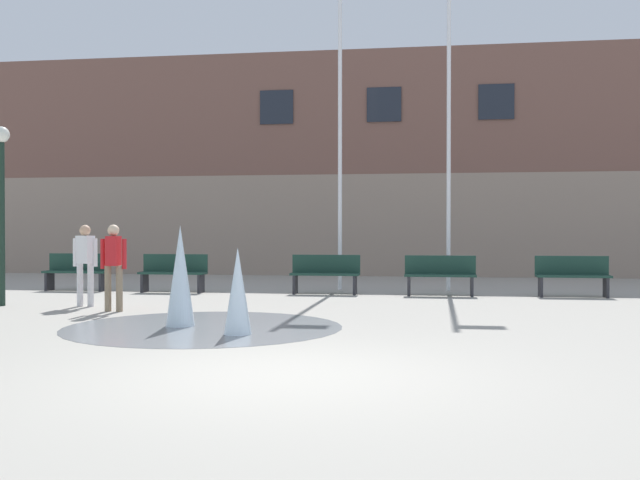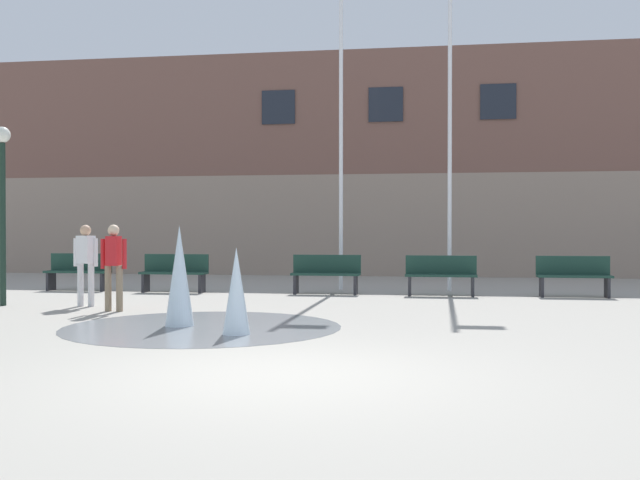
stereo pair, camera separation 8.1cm
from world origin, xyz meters
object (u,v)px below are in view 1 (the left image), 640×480
(park_bench_under_right_flagpole, at_px, (440,275))
(park_bench_near_trashcan, at_px, (573,275))
(flagpole_right, at_px, (450,117))
(lamp_post_left_lane, at_px, (2,187))
(park_bench_far_left, at_px, (77,271))
(adult_near_bench, at_px, (114,260))
(park_bench_center, at_px, (325,273))
(park_bench_left_of_flagpoles, at_px, (174,272))
(flagpole_left, at_px, (341,112))
(teen_by_trashcan, at_px, (85,259))

(park_bench_under_right_flagpole, bearing_deg, park_bench_near_trashcan, 3.32)
(flagpole_right, height_order, lamp_post_left_lane, flagpole_right)
(park_bench_far_left, bearing_deg, adult_near_bench, -56.41)
(park_bench_center, relative_size, adult_near_bench, 1.01)
(park_bench_far_left, bearing_deg, park_bench_near_trashcan, 0.19)
(adult_near_bench, height_order, flagpole_right, flagpole_right)
(park_bench_near_trashcan, bearing_deg, lamp_post_left_lane, -162.05)
(park_bench_left_of_flagpoles, relative_size, adult_near_bench, 1.01)
(adult_near_bench, bearing_deg, flagpole_right, 126.09)
(park_bench_far_left, relative_size, adult_near_bench, 1.01)
(park_bench_left_of_flagpoles, height_order, park_bench_under_right_flagpole, same)
(park_bench_far_left, height_order, park_bench_left_of_flagpoles, same)
(park_bench_near_trashcan, height_order, flagpole_right, flagpole_right)
(adult_near_bench, height_order, lamp_post_left_lane, lamp_post_left_lane)
(flagpole_left, relative_size, lamp_post_left_lane, 2.38)
(park_bench_center, height_order, flagpole_right, flagpole_right)
(flagpole_left, bearing_deg, teen_by_trashcan, -132.26)
(park_bench_left_of_flagpoles, height_order, flagpole_left, flagpole_left)
(lamp_post_left_lane, bearing_deg, park_bench_center, 31.53)
(park_bench_under_right_flagpole, height_order, adult_near_bench, adult_near_bench)
(park_bench_under_right_flagpole, distance_m, flagpole_left, 4.88)
(park_bench_left_of_flagpoles, relative_size, park_bench_center, 1.00)
(park_bench_center, xyz_separation_m, flagpole_left, (0.20, 1.38, 3.97))
(adult_near_bench, distance_m, flagpole_left, 7.51)
(teen_by_trashcan, distance_m, flagpole_left, 7.46)
(flagpole_left, xyz_separation_m, flagpole_right, (2.68, 0.00, -0.20))
(park_bench_left_of_flagpoles, bearing_deg, park_bench_under_right_flagpole, 0.04)
(flagpole_right, bearing_deg, adult_near_bench, -137.66)
(park_bench_far_left, distance_m, park_bench_under_right_flagpole, 8.80)
(teen_by_trashcan, xyz_separation_m, flagpole_right, (7.11, 4.87, 3.32))
(flagpole_right, xyz_separation_m, lamp_post_left_lane, (-8.78, -5.00, -1.92))
(park_bench_near_trashcan, relative_size, flagpole_left, 0.19)
(park_bench_left_of_flagpoles, relative_size, flagpole_left, 0.19)
(park_bench_under_right_flagpole, height_order, teen_by_trashcan, teen_by_trashcan)
(park_bench_under_right_flagpole, xyz_separation_m, adult_near_bench, (-5.94, -4.18, 0.45))
(flagpole_right, relative_size, lamp_post_left_lane, 2.27)
(park_bench_near_trashcan, bearing_deg, flagpole_right, 154.25)
(park_bench_far_left, xyz_separation_m, adult_near_bench, (2.86, -4.31, 0.45))
(park_bench_left_of_flagpoles, height_order, park_bench_near_trashcan, same)
(park_bench_under_right_flagpole, bearing_deg, park_bench_far_left, 179.16)
(teen_by_trashcan, height_order, lamp_post_left_lane, lamp_post_left_lane)
(park_bench_near_trashcan, distance_m, teen_by_trashcan, 10.42)
(flagpole_left, relative_size, flagpole_right, 1.05)
(park_bench_center, distance_m, lamp_post_left_lane, 7.16)
(park_bench_far_left, xyz_separation_m, park_bench_left_of_flagpoles, (2.51, -0.13, 0.00))
(adult_near_bench, height_order, flagpole_left, flagpole_left)
(park_bench_under_right_flagpole, bearing_deg, flagpole_right, 80.57)
(park_bench_left_of_flagpoles, relative_size, flagpole_right, 0.20)
(park_bench_far_left, distance_m, flagpole_right, 9.89)
(park_bench_left_of_flagpoles, xyz_separation_m, adult_near_bench, (0.35, -4.17, 0.45))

